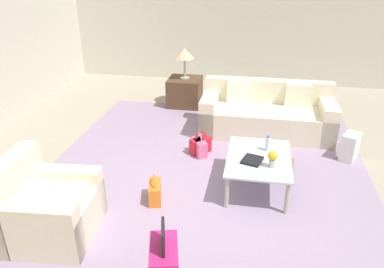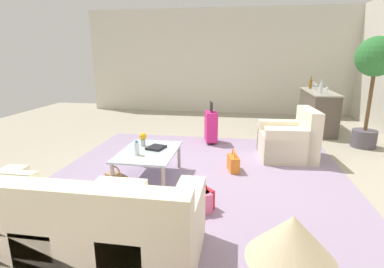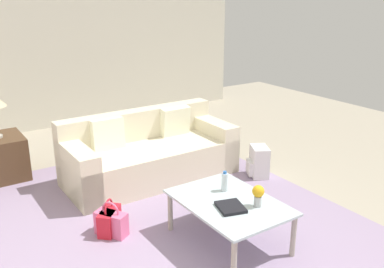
% 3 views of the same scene
% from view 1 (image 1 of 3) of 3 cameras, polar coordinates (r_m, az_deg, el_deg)
% --- Properties ---
extents(ground_plane, '(12.00, 12.00, 0.00)m').
position_cam_1_polar(ground_plane, '(4.62, 3.35, -10.10)').
color(ground_plane, '#A89E89').
extents(wall_right, '(0.12, 8.00, 3.10)m').
position_cam_1_polar(wall_right, '(8.90, 7.97, 17.62)').
color(wall_right, beige).
rests_on(wall_right, ground).
extents(area_rug, '(5.20, 4.40, 0.01)m').
position_cam_1_polar(area_rug, '(5.14, 1.99, -6.06)').
color(area_rug, '#9984A3').
rests_on(area_rug, ground).
extents(couch, '(0.92, 2.14, 0.84)m').
position_cam_1_polar(couch, '(6.40, 11.28, 2.88)').
color(couch, beige).
rests_on(couch, ground).
extents(armchair, '(0.96, 0.96, 0.87)m').
position_cam_1_polar(armchair, '(4.24, -21.65, -10.70)').
color(armchair, beige).
rests_on(armchair, ground).
extents(coffee_table, '(1.10, 0.78, 0.44)m').
position_cam_1_polar(coffee_table, '(4.74, 10.11, -4.00)').
color(coffee_table, silver).
rests_on(coffee_table, ground).
extents(water_bottle, '(0.06, 0.06, 0.20)m').
position_cam_1_polar(water_bottle, '(4.85, 11.47, -1.49)').
color(water_bottle, silver).
rests_on(water_bottle, coffee_table).
extents(coffee_table_book, '(0.31, 0.28, 0.03)m').
position_cam_1_polar(coffee_table_book, '(4.60, 9.15, -3.95)').
color(coffee_table_book, black).
rests_on(coffee_table_book, coffee_table).
extents(flower_vase, '(0.11, 0.11, 0.21)m').
position_cam_1_polar(flower_vase, '(4.47, 12.14, -3.57)').
color(flower_vase, '#B2B7BC').
rests_on(flower_vase, coffee_table).
extents(side_table, '(0.63, 0.63, 0.55)m').
position_cam_1_polar(side_table, '(7.49, -1.10, 6.45)').
color(side_table, '#513823').
rests_on(side_table, ground).
extents(table_lamp, '(0.38, 0.38, 0.60)m').
position_cam_1_polar(table_lamp, '(7.29, -1.15, 12.09)').
color(table_lamp, '#ADA899').
rests_on(table_lamp, side_table).
extents(handbag_pink, '(0.35, 0.28, 0.36)m').
position_cam_1_polar(handbag_pink, '(5.57, 1.12, -1.96)').
color(handbag_pink, pink).
rests_on(handbag_pink, ground).
extents(handbag_tan, '(0.29, 0.35, 0.36)m').
position_cam_1_polar(handbag_tan, '(5.28, 13.35, -4.31)').
color(handbag_tan, tan).
rests_on(handbag_tan, ground).
extents(handbag_red, '(0.33, 0.32, 0.36)m').
position_cam_1_polar(handbag_red, '(5.62, 1.29, -1.70)').
color(handbag_red, red).
rests_on(handbag_red, ground).
extents(handbag_orange, '(0.34, 0.21, 0.36)m').
position_cam_1_polar(handbag_orange, '(4.56, -5.67, -8.72)').
color(handbag_orange, orange).
rests_on(handbag_orange, ground).
extents(backpack_white, '(0.36, 0.34, 0.40)m').
position_cam_1_polar(backpack_white, '(5.88, 22.82, -1.83)').
color(backpack_white, white).
rests_on(backpack_white, ground).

